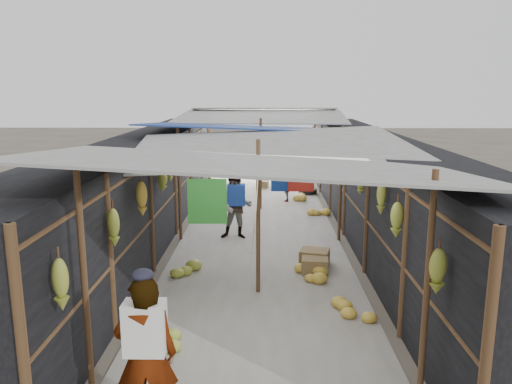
# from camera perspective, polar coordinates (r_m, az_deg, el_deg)

# --- Properties ---
(aisle_slab) EXTENTS (3.60, 16.00, 0.02)m
(aisle_slab) POSITION_cam_1_polar(r_m,az_deg,el_deg) (11.91, 0.44, -4.78)
(aisle_slab) COLOR #9E998E
(aisle_slab) RESTS_ON ground
(stall_left) EXTENTS (1.40, 15.00, 2.30)m
(stall_left) POSITION_cam_1_polar(r_m,az_deg,el_deg) (11.97, -12.59, 0.63)
(stall_left) COLOR black
(stall_left) RESTS_ON ground
(stall_right) EXTENTS (1.40, 15.00, 2.30)m
(stall_right) POSITION_cam_1_polar(r_m,az_deg,el_deg) (11.93, 13.53, 0.55)
(stall_right) COLOR black
(stall_right) RESTS_ON ground
(crate_near) EXTENTS (0.53, 0.44, 0.29)m
(crate_near) POSITION_cam_1_polar(r_m,az_deg,el_deg) (9.47, 6.73, -8.38)
(crate_near) COLOR olive
(crate_near) RESTS_ON ground
(crate_mid) EXTENTS (0.64, 0.56, 0.33)m
(crate_mid) POSITION_cam_1_polar(r_m,az_deg,el_deg) (9.85, 6.70, -7.49)
(crate_mid) COLOR olive
(crate_mid) RESTS_ON ground
(crate_back) EXTENTS (0.45, 0.38, 0.26)m
(crate_back) POSITION_cam_1_polar(r_m,az_deg,el_deg) (17.37, 0.75, 0.86)
(crate_back) COLOR olive
(crate_back) RESTS_ON ground
(black_basin) EXTENTS (0.61, 0.61, 0.18)m
(black_basin) POSITION_cam_1_polar(r_m,az_deg,el_deg) (16.46, 5.93, 0.07)
(black_basin) COLOR black
(black_basin) RESTS_ON ground
(vendor_elderly) EXTENTS (0.65, 0.47, 1.65)m
(vendor_elderly) POSITION_cam_1_polar(r_m,az_deg,el_deg) (5.23, -12.43, -17.83)
(vendor_elderly) COLOR white
(vendor_elderly) RESTS_ON ground
(shopper_blue) EXTENTS (0.77, 0.62, 1.52)m
(shopper_blue) POSITION_cam_1_polar(r_m,az_deg,el_deg) (11.39, -2.26, -1.66)
(shopper_blue) COLOR navy
(shopper_blue) RESTS_ON ground
(vendor_seated) EXTENTS (0.37, 0.63, 0.97)m
(vendor_seated) POSITION_cam_1_polar(r_m,az_deg,el_deg) (15.21, 3.45, 0.66)
(vendor_seated) COLOR #48433E
(vendor_seated) RESTS_ON ground
(market_canopy) EXTENTS (5.62, 15.20, 2.77)m
(market_canopy) POSITION_cam_1_polar(r_m,az_deg,el_deg) (11.79, 0.60, 6.91)
(market_canopy) COLOR brown
(market_canopy) RESTS_ON ground
(hanging_bananas) EXTENTS (3.95, 14.01, 0.79)m
(hanging_bananas) POSITION_cam_1_polar(r_m,az_deg,el_deg) (11.32, 0.70, 2.95)
(hanging_bananas) COLOR olive
(hanging_bananas) RESTS_ON ground
(floor_bananas) EXTENTS (3.57, 9.74, 0.34)m
(floor_bananas) POSITION_cam_1_polar(r_m,az_deg,el_deg) (10.20, 3.80, -6.74)
(floor_bananas) COLOR gold
(floor_bananas) RESTS_ON ground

